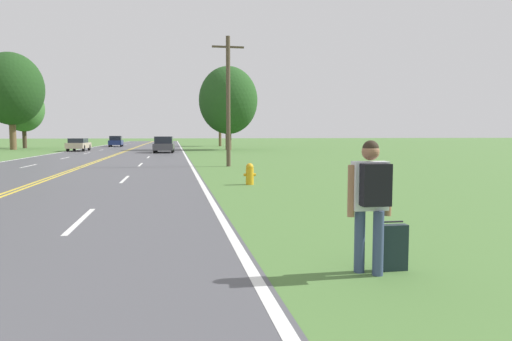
% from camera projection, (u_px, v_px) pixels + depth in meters
% --- Properties ---
extents(hitchhiker_person, '(0.60, 0.43, 1.76)m').
position_uv_depth(hitchhiker_person, '(371.00, 193.00, 5.90)').
color(hitchhiker_person, '#38476B').
rests_on(hitchhiker_person, ground).
extents(suitcase, '(0.40, 0.14, 0.68)m').
position_uv_depth(suitcase, '(393.00, 247.00, 6.15)').
color(suitcase, '#19282D').
rests_on(suitcase, ground).
extents(fire_hydrant, '(0.45, 0.29, 0.78)m').
position_uv_depth(fire_hydrant, '(250.00, 174.00, 16.61)').
color(fire_hydrant, gold).
rests_on(fire_hydrant, ground).
extents(utility_pole_midground, '(1.80, 0.24, 7.31)m').
position_uv_depth(utility_pole_midground, '(228.00, 99.00, 25.76)').
color(utility_pole_midground, brown).
rests_on(utility_pole_midground, ground).
extents(tree_left_verge, '(4.16, 4.16, 7.40)m').
position_uv_depth(tree_left_verge, '(220.00, 114.00, 69.64)').
color(tree_left_verge, brown).
rests_on(tree_left_verge, ground).
extents(tree_behind_sign, '(7.36, 7.36, 11.38)m').
position_uv_depth(tree_behind_sign, '(11.00, 89.00, 53.36)').
color(tree_behind_sign, brown).
rests_on(tree_behind_sign, ground).
extents(tree_right_cluster, '(6.82, 6.82, 9.70)m').
position_uv_depth(tree_right_cluster, '(228.00, 100.00, 53.06)').
color(tree_right_cluster, brown).
rests_on(tree_right_cluster, ground).
extents(tree_far_back, '(5.18, 5.18, 8.13)m').
position_uv_depth(tree_far_back, '(23.00, 109.00, 59.52)').
color(tree_far_back, '#473828').
rests_on(tree_far_back, ground).
extents(car_dark_grey_van_mid_far, '(2.06, 4.78, 1.61)m').
position_uv_depth(car_dark_grey_van_mid_far, '(164.00, 144.00, 45.39)').
color(car_dark_grey_van_mid_far, black).
rests_on(car_dark_grey_van_mid_far, ground).
extents(car_champagne_sedan_receding, '(1.88, 4.82, 1.38)m').
position_uv_depth(car_champagne_sedan_receding, '(79.00, 144.00, 49.63)').
color(car_champagne_sedan_receding, black).
rests_on(car_champagne_sedan_receding, ground).
extents(car_dark_blue_sedan_distant, '(1.95, 4.39, 1.58)m').
position_uv_depth(car_dark_blue_sedan_distant, '(116.00, 141.00, 66.78)').
color(car_dark_blue_sedan_distant, black).
rests_on(car_dark_blue_sedan_distant, ground).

